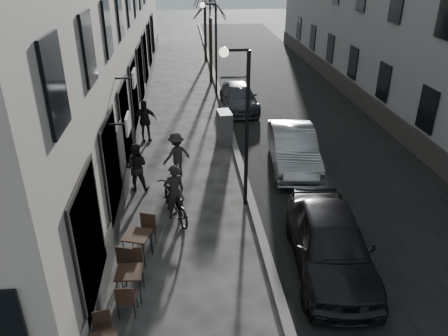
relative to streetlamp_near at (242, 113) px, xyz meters
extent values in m
cube|color=black|center=(4.02, 10.00, -3.16)|extent=(7.30, 60.00, 0.00)
cube|color=slate|center=(0.37, 10.00, -3.10)|extent=(0.25, 60.00, 0.12)
cylinder|color=black|center=(0.17, 0.00, -0.66)|extent=(0.12, 0.12, 5.00)
cylinder|color=black|center=(-0.18, 0.00, 1.84)|extent=(0.70, 0.08, 0.08)
sphere|color=#FFF2CC|center=(-0.53, 0.00, 1.79)|extent=(0.28, 0.28, 0.28)
cylinder|color=black|center=(0.17, 12.00, -0.66)|extent=(0.12, 0.12, 5.00)
cylinder|color=black|center=(-0.18, 12.00, 1.84)|extent=(0.70, 0.08, 0.08)
sphere|color=#FFF2CC|center=(-0.53, 12.00, 1.79)|extent=(0.28, 0.28, 0.28)
cylinder|color=black|center=(0.07, 15.00, -1.21)|extent=(0.20, 0.20, 3.90)
cylinder|color=black|center=(0.07, 21.00, -1.21)|extent=(0.20, 0.20, 3.90)
cube|color=black|center=(-3.14, -4.03, -2.42)|extent=(0.65, 0.65, 0.04)
cylinder|color=black|center=(-3.41, -4.28, -2.80)|extent=(0.02, 0.02, 0.72)
cylinder|color=black|center=(-2.89, -4.30, -2.80)|extent=(0.02, 0.02, 0.72)
cylinder|color=black|center=(-3.39, -3.76, -2.80)|extent=(0.02, 0.02, 0.72)
cylinder|color=black|center=(-2.87, -3.78, -2.80)|extent=(0.02, 0.02, 0.72)
cube|color=black|center=(-3.07, -2.62, -2.36)|extent=(0.84, 0.84, 0.04)
cylinder|color=black|center=(-3.43, -2.80, -2.77)|extent=(0.03, 0.03, 0.77)
cylinder|color=black|center=(-2.89, -2.97, -2.77)|extent=(0.03, 0.03, 0.77)
cylinder|color=black|center=(-3.26, -2.27, -2.77)|extent=(0.03, 0.03, 0.77)
cylinder|color=black|center=(-2.72, -2.44, -2.77)|extent=(0.03, 0.03, 0.77)
cube|color=#5B5B5D|center=(-0.03, 5.10, -2.44)|extent=(0.63, 1.01, 1.45)
imported|color=black|center=(-2.11, -0.58, -2.61)|extent=(1.37, 2.22, 1.10)
imported|color=black|center=(-2.11, -0.58, -2.26)|extent=(0.76, 0.62, 1.80)
imported|color=black|center=(-3.43, 1.36, -2.30)|extent=(0.88, 0.71, 1.71)
imported|color=#2E2B28|center=(-2.04, 2.29, -2.32)|extent=(1.25, 1.07, 1.67)
imported|color=black|center=(-3.43, 5.78, -2.25)|extent=(1.15, 0.72, 1.82)
imported|color=black|center=(1.89, -3.41, -2.37)|extent=(2.34, 4.83, 1.59)
imported|color=#9A9EA3|center=(2.37, 2.65, -2.41)|extent=(2.03, 4.71, 1.51)
imported|color=#3F424A|center=(1.17, 9.70, -2.54)|extent=(1.84, 4.31, 1.24)
camera|label=1|loc=(-1.69, -12.25, 4.29)|focal=35.00mm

